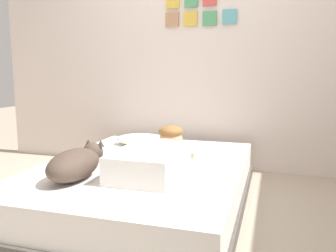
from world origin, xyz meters
The scene contains 8 objects.
ground_plane centered at (0.00, 0.00, 0.00)m, with size 13.35×13.35×0.00m, color tan.
back_wall centered at (0.00, 1.42, 1.25)m, with size 4.68×0.12×2.50m.
bed centered at (-0.18, 0.20, 0.16)m, with size 1.52×2.07×0.32m.
pillow centered at (-0.43, 0.83, 0.38)m, with size 0.52×0.32×0.11m, color white.
person_lying centered at (-0.03, 0.07, 0.43)m, with size 0.43×0.92×0.27m.
dog centered at (-0.47, -0.27, 0.42)m, with size 0.26×0.57×0.21m.
coffee_cup centered at (0.09, 0.60, 0.36)m, with size 0.12×0.09×0.07m.
cell_phone centered at (-0.41, 0.35, 0.32)m, with size 0.07×0.14×0.01m, color black.
Camera 1 is at (0.75, -2.22, 1.01)m, focal length 37.30 mm.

